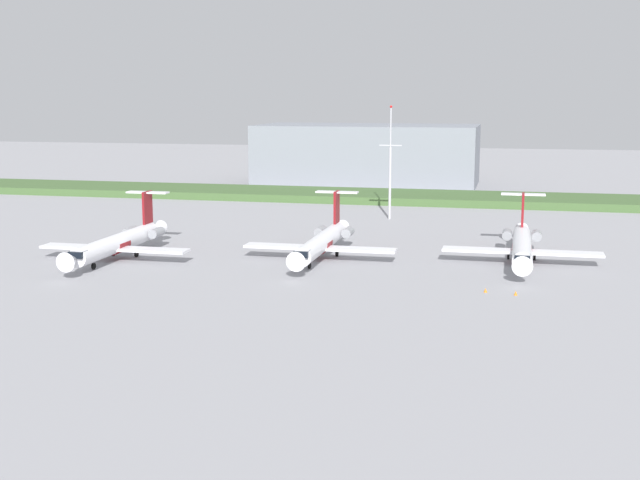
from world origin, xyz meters
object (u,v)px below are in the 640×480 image
regional_jet_third (522,245)px  antenna_mast (390,172)px  safety_cone_mid_marker (516,293)px  regional_jet_nearest (119,242)px  regional_jet_second (322,241)px  safety_cone_front_marker (485,290)px

regional_jet_third → antenna_mast: 46.73m
safety_cone_mid_marker → regional_jet_third: bearing=88.1°
regional_jet_nearest → regional_jet_second: (29.54, 7.30, 0.00)m
regional_jet_third → safety_cone_mid_marker: size_ratio=56.36×
regional_jet_third → antenna_mast: antenna_mast is taller
regional_jet_third → safety_cone_mid_marker: regional_jet_third is taller
regional_jet_second → safety_cone_mid_marker: regional_jet_second is taller
regional_jet_second → regional_jet_nearest: bearing=-166.1°
regional_jet_nearest → regional_jet_second: 30.43m
regional_jet_third → safety_cone_mid_marker: bearing=-91.9°
antenna_mast → safety_cone_front_marker: size_ratio=40.40×
regional_jet_second → safety_cone_front_marker: 30.30m
regional_jet_second → antenna_mast: bearing=84.7°
regional_jet_second → safety_cone_mid_marker: bearing=-32.2°
regional_jet_third → antenna_mast: bearing=123.2°
regional_jet_nearest → safety_cone_mid_marker: regional_jet_nearest is taller
safety_cone_front_marker → safety_cone_mid_marker: 3.74m
antenna_mast → safety_cone_front_marker: bearing=-70.7°
regional_jet_second → safety_cone_mid_marker: 33.75m
regional_jet_nearest → regional_jet_third: size_ratio=1.00×
regional_jet_nearest → regional_jet_second: size_ratio=1.00×
safety_cone_front_marker → safety_cone_mid_marker: size_ratio=1.00×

